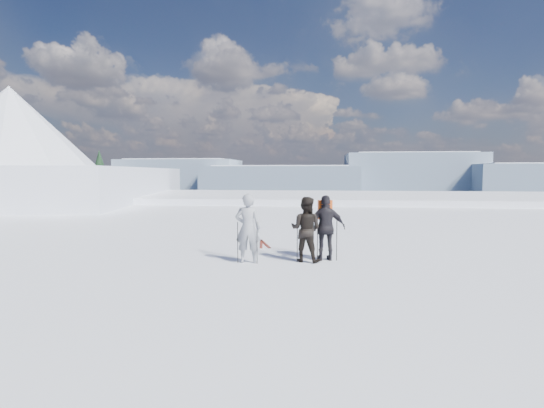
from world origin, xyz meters
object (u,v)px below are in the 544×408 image
at_px(skier_pack, 326,228).
at_px(skis_loose, 263,244).
at_px(skier_grey, 248,228).
at_px(skier_dark, 306,229).

bearing_deg(skier_pack, skis_loose, -57.14).
xyz_separation_m(skier_grey, skis_loose, (0.03, 3.14, -0.99)).
bearing_deg(skier_dark, skier_pack, -141.36).
bearing_deg(skier_pack, skier_grey, 6.48).
distance_m(skier_pack, skis_loose, 3.51).
height_order(skier_dark, skier_pack, skier_pack).
relative_size(skier_grey, skier_dark, 1.05).
bearing_deg(skier_grey, skis_loose, -93.01).
height_order(skier_dark, skis_loose, skier_dark).
bearing_deg(skis_loose, skier_pack, -48.94).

